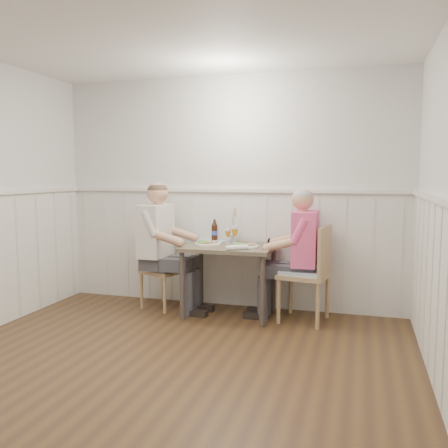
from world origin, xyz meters
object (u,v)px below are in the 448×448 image
(chair_right, at_px, (310,270))
(diner_cream, at_px, (160,256))
(beer_bottle, at_px, (215,232))
(grass_vase, at_px, (232,226))
(man_in_pink, at_px, (300,264))
(chair_left, at_px, (160,266))
(dining_table, at_px, (229,255))

(chair_right, height_order, diner_cream, diner_cream)
(beer_bottle, height_order, grass_vase, grass_vase)
(man_in_pink, height_order, grass_vase, man_in_pink)
(chair_left, height_order, grass_vase, grass_vase)
(diner_cream, distance_m, grass_vase, 0.87)
(chair_right, height_order, grass_vase, grass_vase)
(beer_bottle, distance_m, grass_vase, 0.22)
(chair_left, distance_m, man_in_pink, 1.59)
(diner_cream, xyz_separation_m, beer_bottle, (0.55, 0.29, 0.26))
(beer_bottle, bearing_deg, diner_cream, -152.22)
(man_in_pink, relative_size, beer_bottle, 5.58)
(chair_right, height_order, man_in_pink, man_in_pink)
(chair_right, bearing_deg, beer_bottle, 166.50)
(chair_left, relative_size, man_in_pink, 0.63)
(dining_table, bearing_deg, diner_cream, -178.55)
(man_in_pink, xyz_separation_m, beer_bottle, (-0.99, 0.22, 0.28))
(man_in_pink, distance_m, beer_bottle, 1.05)
(chair_right, bearing_deg, man_in_pink, 155.71)
(dining_table, xyz_separation_m, chair_right, (0.85, 0.00, -0.12))
(dining_table, bearing_deg, man_in_pink, 3.89)
(diner_cream, bearing_deg, chair_right, 0.87)
(grass_vase, bearing_deg, man_in_pink, -14.47)
(dining_table, xyz_separation_m, diner_cream, (-0.79, -0.02, -0.05))
(diner_cream, distance_m, beer_bottle, 0.67)
(chair_left, xyz_separation_m, beer_bottle, (0.59, 0.18, 0.39))
(dining_table, height_order, grass_vase, grass_vase)
(chair_left, xyz_separation_m, man_in_pink, (1.58, -0.04, 0.11))
(chair_left, relative_size, diner_cream, 0.60)
(chair_left, bearing_deg, diner_cream, -67.26)
(chair_left, bearing_deg, chair_right, -2.79)
(dining_table, relative_size, man_in_pink, 0.68)
(chair_left, height_order, diner_cream, diner_cream)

